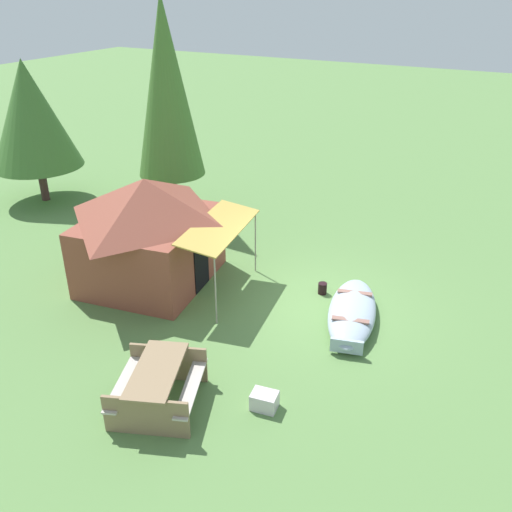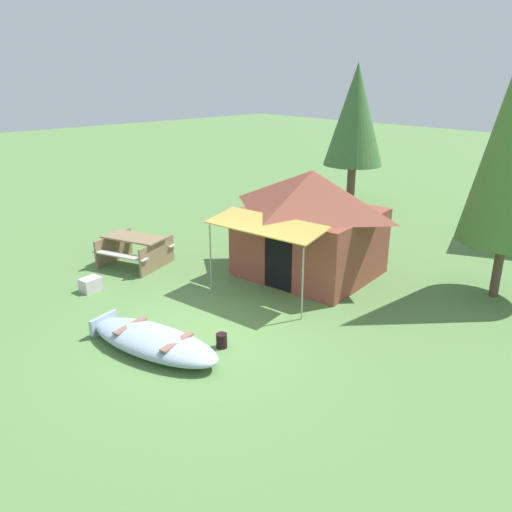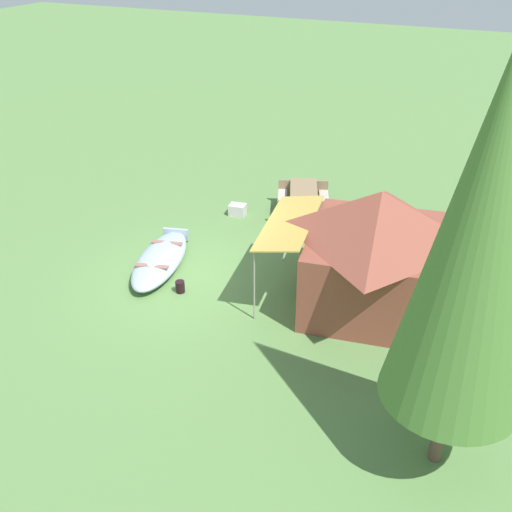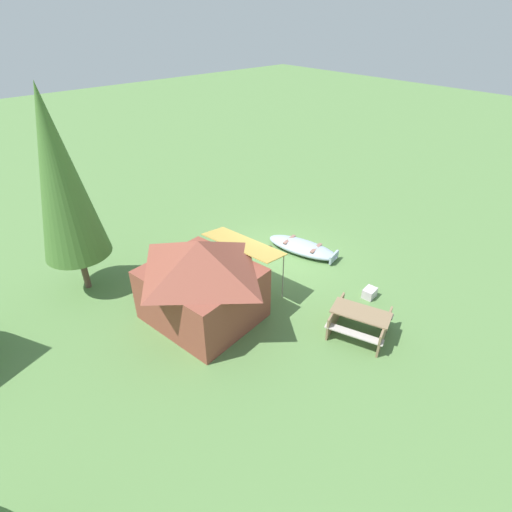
{
  "view_description": "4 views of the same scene",
  "coord_description": "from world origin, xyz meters",
  "px_view_note": "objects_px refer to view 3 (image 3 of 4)",
  "views": [
    {
      "loc": [
        -10.34,
        -3.99,
        6.87
      ],
      "look_at": [
        -0.63,
        1.14,
        1.29
      ],
      "focal_mm": 38.43,
      "sensor_mm": 36.0,
      "label": 1
    },
    {
      "loc": [
        7.26,
        -5.47,
        4.96
      ],
      "look_at": [
        -0.63,
        1.99,
        1.02
      ],
      "focal_mm": 35.89,
      "sensor_mm": 36.0,
      "label": 2
    },
    {
      "loc": [
        10.37,
        6.23,
        7.51
      ],
      "look_at": [
        -0.18,
        1.51,
        0.92
      ],
      "focal_mm": 41.9,
      "sensor_mm": 36.0,
      "label": 3
    },
    {
      "loc": [
        -9.2,
        9.34,
        8.34
      ],
      "look_at": [
        -0.28,
        1.42,
        0.88
      ],
      "focal_mm": 28.69,
      "sensor_mm": 36.0,
      "label": 4
    }
  ],
  "objects_px": {
    "cooler_box": "(238,210)",
    "fuel_can": "(180,287)",
    "canvas_cabin_tent": "(376,248)",
    "beached_rowboat": "(160,259)",
    "pine_tree_back_left": "(480,237)",
    "picnic_table": "(303,199)"
  },
  "relations": [
    {
      "from": "canvas_cabin_tent",
      "to": "pine_tree_back_left",
      "type": "distance_m",
      "value": 5.12
    },
    {
      "from": "beached_rowboat",
      "to": "picnic_table",
      "type": "height_order",
      "value": "picnic_table"
    },
    {
      "from": "cooler_box",
      "to": "beached_rowboat",
      "type": "bearing_deg",
      "value": -7.51
    },
    {
      "from": "canvas_cabin_tent",
      "to": "cooler_box",
      "type": "xyz_separation_m",
      "value": [
        -2.85,
        -4.64,
        -1.23
      ]
    },
    {
      "from": "beached_rowboat",
      "to": "fuel_can",
      "type": "distance_m",
      "value": 1.28
    },
    {
      "from": "picnic_table",
      "to": "pine_tree_back_left",
      "type": "bearing_deg",
      "value": 33.55
    },
    {
      "from": "canvas_cabin_tent",
      "to": "picnic_table",
      "type": "relative_size",
      "value": 2.08
    },
    {
      "from": "cooler_box",
      "to": "fuel_can",
      "type": "bearing_deg",
      "value": 7.64
    },
    {
      "from": "cooler_box",
      "to": "pine_tree_back_left",
      "type": "height_order",
      "value": "pine_tree_back_left"
    },
    {
      "from": "beached_rowboat",
      "to": "pine_tree_back_left",
      "type": "distance_m",
      "value": 8.76
    },
    {
      "from": "picnic_table",
      "to": "canvas_cabin_tent",
      "type": "bearing_deg",
      "value": 38.78
    },
    {
      "from": "cooler_box",
      "to": "picnic_table",
      "type": "bearing_deg",
      "value": 115.24
    },
    {
      "from": "beached_rowboat",
      "to": "canvas_cabin_tent",
      "type": "distance_m",
      "value": 5.26
    },
    {
      "from": "beached_rowboat",
      "to": "pine_tree_back_left",
      "type": "bearing_deg",
      "value": 65.14
    },
    {
      "from": "canvas_cabin_tent",
      "to": "fuel_can",
      "type": "relative_size",
      "value": 15.33
    },
    {
      "from": "fuel_can",
      "to": "pine_tree_back_left",
      "type": "xyz_separation_m",
      "value": [
        2.54,
        6.16,
        3.84
      ]
    },
    {
      "from": "picnic_table",
      "to": "cooler_box",
      "type": "bearing_deg",
      "value": -64.76
    },
    {
      "from": "picnic_table",
      "to": "pine_tree_back_left",
      "type": "xyz_separation_m",
      "value": [
        7.56,
        5.01,
        3.49
      ]
    },
    {
      "from": "beached_rowboat",
      "to": "canvas_cabin_tent",
      "type": "xyz_separation_m",
      "value": [
        -0.58,
        5.09,
        1.18
      ]
    },
    {
      "from": "pine_tree_back_left",
      "to": "canvas_cabin_tent",
      "type": "bearing_deg",
      "value": -151.99
    },
    {
      "from": "canvas_cabin_tent",
      "to": "fuel_can",
      "type": "xyz_separation_m",
      "value": [
        1.36,
        -4.08,
        -1.25
      ]
    },
    {
      "from": "picnic_table",
      "to": "pine_tree_back_left",
      "type": "relative_size",
      "value": 0.31
    }
  ]
}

